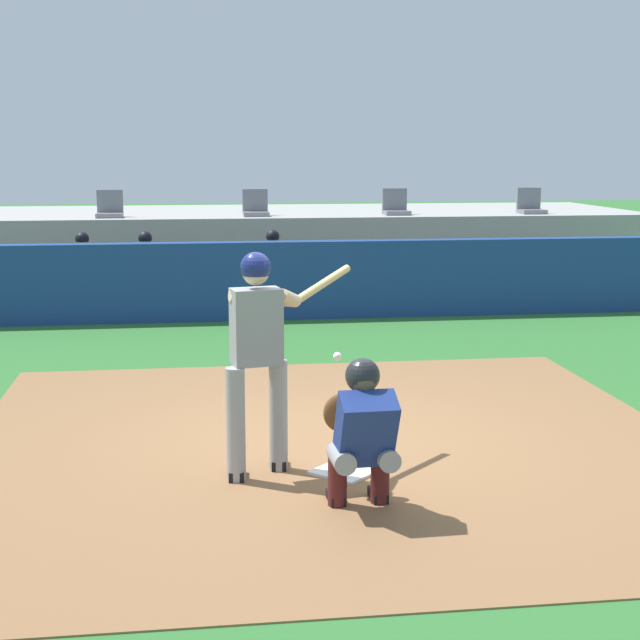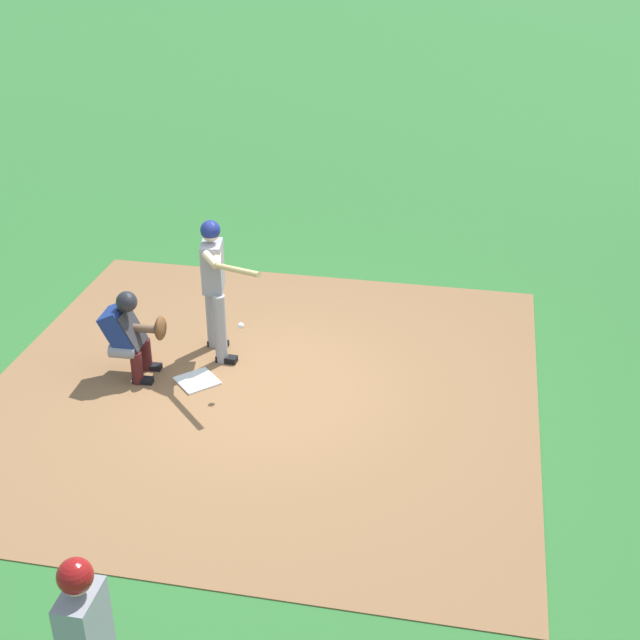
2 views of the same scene
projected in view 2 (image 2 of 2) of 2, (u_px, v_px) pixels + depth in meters
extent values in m
plane|color=#2D6B2D|center=(262.00, 389.00, 10.29)|extent=(80.00, 80.00, 0.00)
cube|color=olive|center=(262.00, 389.00, 10.29)|extent=(6.40, 6.40, 0.01)
cube|color=white|center=(197.00, 381.00, 10.42)|extent=(0.62, 0.62, 0.02)
cylinder|color=#99999E|center=(212.00, 315.00, 10.98)|extent=(0.15, 0.15, 0.92)
cylinder|color=#99999E|center=(220.00, 329.00, 10.64)|extent=(0.15, 0.15, 0.92)
cube|color=gray|center=(213.00, 266.00, 10.46)|extent=(0.42, 0.31, 0.60)
sphere|color=beige|center=(210.00, 233.00, 10.25)|extent=(0.21, 0.21, 0.21)
sphere|color=navy|center=(210.00, 230.00, 10.24)|extent=(0.24, 0.24, 0.24)
cylinder|color=beige|center=(217.00, 253.00, 10.29)|extent=(0.57, 0.25, 0.18)
cylinder|color=beige|center=(211.00, 260.00, 10.12)|extent=(0.23, 0.26, 0.17)
cylinder|color=tan|center=(237.00, 270.00, 9.74)|extent=(0.58, 0.70, 0.24)
cube|color=black|center=(218.00, 344.00, 11.16)|extent=(0.14, 0.27, 0.09)
cube|color=black|center=(227.00, 359.00, 10.82)|extent=(0.14, 0.27, 0.09)
cylinder|color=gray|center=(132.00, 339.00, 10.52)|extent=(0.17, 0.33, 0.16)
cylinder|color=#4C1919|center=(146.00, 355.00, 10.60)|extent=(0.14, 0.14, 0.42)
cube|color=black|center=(152.00, 367.00, 10.67)|extent=(0.12, 0.24, 0.08)
cylinder|color=gray|center=(123.00, 352.00, 10.24)|extent=(0.17, 0.33, 0.16)
cylinder|color=#4C1919|center=(137.00, 368.00, 10.32)|extent=(0.14, 0.14, 0.42)
cube|color=black|center=(143.00, 381.00, 10.39)|extent=(0.12, 0.24, 0.08)
cube|color=navy|center=(122.00, 328.00, 10.28)|extent=(0.42, 0.45, 0.57)
cube|color=#2D2D33|center=(131.00, 329.00, 10.27)|extent=(0.39, 0.27, 0.45)
sphere|color=brown|center=(125.00, 303.00, 10.11)|extent=(0.21, 0.21, 0.21)
sphere|color=#232328|center=(127.00, 302.00, 10.10)|extent=(0.25, 0.25, 0.25)
cylinder|color=brown|center=(141.00, 328.00, 10.29)|extent=(0.12, 0.45, 0.10)
ellipsoid|color=brown|center=(160.00, 328.00, 10.29)|extent=(0.28, 0.13, 0.30)
sphere|color=white|center=(241.00, 326.00, 9.91)|extent=(0.07, 0.07, 0.07)
cube|color=gray|center=(84.00, 629.00, 5.53)|extent=(0.36, 0.22, 0.60)
sphere|color=beige|center=(76.00, 580.00, 5.33)|extent=(0.20, 0.20, 0.20)
sphere|color=maroon|center=(75.00, 576.00, 5.32)|extent=(0.23, 0.23, 0.23)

